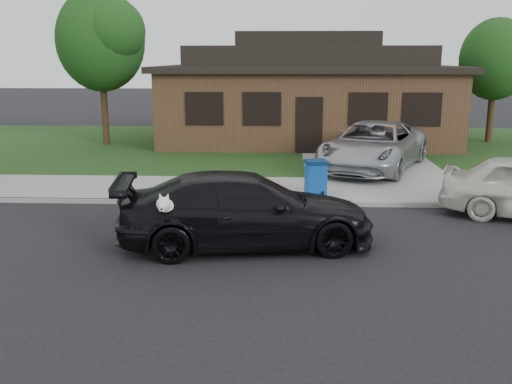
{
  "coord_description": "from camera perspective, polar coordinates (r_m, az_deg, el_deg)",
  "views": [
    {
      "loc": [
        3.02,
        -10.77,
        3.73
      ],
      "look_at": [
        2.48,
        0.34,
        1.1
      ],
      "focal_mm": 40.0,
      "sensor_mm": 36.0,
      "label": 1
    }
  ],
  "objects": [
    {
      "name": "tree_1",
      "position": [
        26.77,
        23.22,
        12.23
      ],
      "size": [
        3.15,
        3.0,
        5.25
      ],
      "color": "#332114",
      "rests_on": "ground"
    },
    {
      "name": "recycling_bin",
      "position": [
        15.45,
        6.0,
        1.51
      ],
      "size": [
        0.65,
        0.65,
        0.93
      ],
      "rotation": [
        0.0,
        0.0,
        0.18
      ],
      "color": "#0E449C",
      "rests_on": "sidewalk"
    },
    {
      "name": "lawn",
      "position": [
        24.24,
        -4.45,
        4.58
      ],
      "size": [
        60.0,
        13.0,
        0.13
      ],
      "primitive_type": "cube",
      "color": "#193814",
      "rests_on": "ground"
    },
    {
      "name": "tree_0",
      "position": [
        24.77,
        -15.01,
        14.61
      ],
      "size": [
        3.78,
        3.6,
        6.34
      ],
      "color": "#332114",
      "rests_on": "ground"
    },
    {
      "name": "curb",
      "position": [
        15.04,
        -8.91,
        -0.98
      ],
      "size": [
        60.0,
        0.12,
        0.12
      ],
      "primitive_type": "cube",
      "color": "gray",
      "rests_on": "ground"
    },
    {
      "name": "minivan",
      "position": [
        19.15,
        11.69,
        4.57
      ],
      "size": [
        4.59,
        6.11,
        1.54
      ],
      "primitive_type": "imported",
      "rotation": [
        0.0,
        0.0,
        -0.42
      ],
      "color": "#A8ABB0",
      "rests_on": "driveway"
    },
    {
      "name": "driveway",
      "position": [
        21.3,
        10.77,
        3.18
      ],
      "size": [
        4.5,
        13.0,
        0.14
      ],
      "primitive_type": "cube",
      "color": "gray",
      "rests_on": "ground"
    },
    {
      "name": "ground",
      "position": [
        11.79,
        -12.28,
        -5.46
      ],
      "size": [
        120.0,
        120.0,
        0.0
      ],
      "primitive_type": "plane",
      "color": "black",
      "rests_on": "ground"
    },
    {
      "name": "house",
      "position": [
        25.83,
        4.99,
        9.72
      ],
      "size": [
        12.6,
        8.6,
        4.65
      ],
      "color": "#422B1C",
      "rests_on": "ground"
    },
    {
      "name": "sedan",
      "position": [
        11.43,
        -1.05,
        -1.85
      ],
      "size": [
        5.37,
        2.82,
        1.48
      ],
      "rotation": [
        0.0,
        0.0,
        1.72
      ],
      "color": "black",
      "rests_on": "ground"
    },
    {
      "name": "sidewalk",
      "position": [
        16.47,
        -7.88,
        0.31
      ],
      "size": [
        60.0,
        3.0,
        0.12
      ],
      "primitive_type": "cube",
      "color": "gray",
      "rests_on": "ground"
    }
  ]
}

